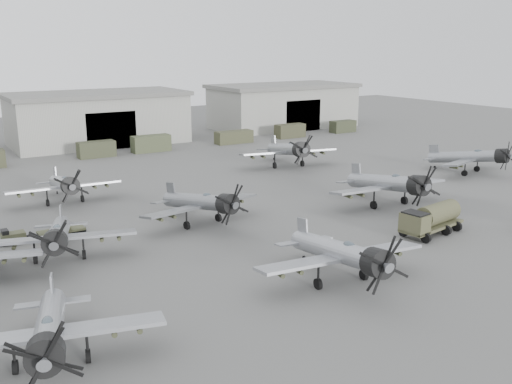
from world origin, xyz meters
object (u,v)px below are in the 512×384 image
aircraft_mid_3 (473,157)px  aircraft_extra_993 (58,235)px  fuel_tanker (431,217)px  aircraft_mid_2 (391,184)px  aircraft_far_1 (289,150)px  aircraft_mid_1 (203,203)px  aircraft_near_1 (344,254)px  aircraft_near_0 (49,331)px  tug_trailer (32,235)px  aircraft_far_0 (64,184)px

aircraft_mid_3 → aircraft_extra_993: bearing=170.1°
fuel_tanker → aircraft_mid_2: bearing=59.6°
fuel_tanker → aircraft_far_1: bearing=70.6°
aircraft_mid_2 → fuel_tanker: bearing=-106.6°
aircraft_mid_1 → aircraft_mid_3: 39.63m
aircraft_mid_1 → fuel_tanker: 20.50m
aircraft_mid_3 → fuel_tanker: bearing=-162.9°
aircraft_mid_2 → fuel_tanker: aircraft_mid_2 is taller
fuel_tanker → aircraft_near_1: bearing=-170.9°
aircraft_near_0 → aircraft_far_1: 52.41m
aircraft_mid_3 → tug_trailer: aircraft_mid_3 is taller
aircraft_near_0 → tug_trailer: size_ratio=1.73×
aircraft_far_1 → tug_trailer: aircraft_far_1 is taller
aircraft_near_0 → aircraft_extra_993: size_ratio=1.00×
aircraft_mid_2 → aircraft_extra_993: (-32.88, 2.24, -0.28)m
aircraft_mid_1 → aircraft_extra_993: (-13.61, -2.33, -0.03)m
aircraft_mid_2 → aircraft_far_1: aircraft_far_1 is taller
aircraft_mid_2 → aircraft_far_1: bearing=88.9°
aircraft_far_1 → fuel_tanker: size_ratio=1.92×
aircraft_near_1 → tug_trailer: bearing=134.4°
aircraft_mid_2 → aircraft_far_1: (2.42, 21.60, 0.03)m
fuel_tanker → tug_trailer: fuel_tanker is taller
aircraft_mid_1 → aircraft_extra_993: aircraft_mid_1 is taller
aircraft_near_1 → aircraft_extra_993: aircraft_near_1 is taller
aircraft_far_0 → aircraft_far_1: bearing=8.6°
aircraft_extra_993 → aircraft_far_0: bearing=90.6°
aircraft_near_0 → aircraft_mid_2: (36.94, 13.00, 0.29)m
aircraft_mid_1 → aircraft_extra_993: size_ratio=1.02×
tug_trailer → aircraft_near_1: bearing=-53.2°
aircraft_mid_2 → aircraft_mid_3: aircraft_mid_2 is taller
aircraft_mid_3 → aircraft_extra_993: (-53.22, -3.48, -0.07)m
aircraft_far_1 → tug_trailer: bearing=-147.2°
aircraft_far_0 → tug_trailer: size_ratio=1.71×
aircraft_extra_993 → fuel_tanker: (29.55, -10.54, -0.64)m
aircraft_far_0 → tug_trailer: (-5.37, -10.32, -1.62)m
aircraft_mid_2 → tug_trailer: size_ratio=1.96×
aircraft_far_1 → aircraft_mid_3: bearing=-28.7°
aircraft_mid_1 → tug_trailer: bearing=155.3°
aircraft_mid_1 → aircraft_mid_2: aircraft_mid_2 is taller
aircraft_near_1 → tug_trailer: (-16.45, 21.24, -1.78)m
aircraft_mid_1 → fuel_tanker: (15.94, -12.88, -0.67)m
aircraft_near_0 → aircraft_far_0: bearing=89.3°
aircraft_mid_2 → aircraft_far_1: size_ratio=0.99×
aircraft_far_0 → fuel_tanker: (24.98, -27.14, -0.62)m
aircraft_mid_1 → aircraft_far_0: 16.88m
aircraft_near_1 → aircraft_mid_2: aircraft_mid_2 is taller
aircraft_mid_3 → aircraft_extra_993: aircraft_mid_3 is taller
aircraft_far_0 → aircraft_far_1: (30.74, 2.77, 0.34)m
aircraft_near_0 → aircraft_mid_2: size_ratio=0.88×
aircraft_near_1 → aircraft_far_0: size_ratio=1.08×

